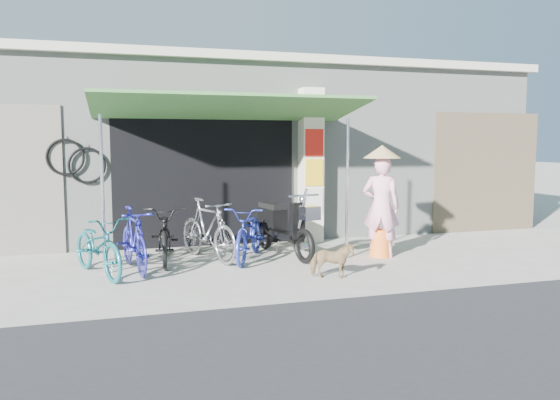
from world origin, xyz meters
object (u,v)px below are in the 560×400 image
object	(u,v)px
bike_blue	(134,239)
bike_navy	(250,233)
bike_teal	(98,246)
moped	(282,226)
nun	(381,202)
bike_black	(166,233)
bike_silver	(208,229)
street_dog	(332,261)

from	to	relation	value
bike_blue	bike_navy	world-z (taller)	bike_blue
bike_blue	bike_navy	bearing A→B (deg)	-1.73
bike_teal	moped	world-z (taller)	moped
moped	nun	distance (m)	1.76
bike_teal	moped	xyz separation A→B (m)	(2.99, 0.66, 0.06)
bike_black	bike_silver	size ratio (longest dim) A/B	1.06
bike_teal	bike_black	size ratio (longest dim) A/B	0.94
bike_navy	nun	bearing A→B (deg)	16.39
bike_black	bike_blue	bearing A→B (deg)	-129.82
bike_silver	street_dog	world-z (taller)	bike_silver
bike_black	street_dog	xyz separation A→B (m)	(2.19, -1.80, -0.21)
bike_navy	nun	size ratio (longest dim) A/B	0.92
bike_teal	bike_black	xyz separation A→B (m)	(1.03, 0.69, 0.03)
bike_black	street_dog	bearing A→B (deg)	-34.31
street_dog	bike_navy	bearing A→B (deg)	48.17
bike_teal	moped	size ratio (longest dim) A/B	0.87
moped	bike_black	bearing A→B (deg)	166.58
bike_navy	moped	xyz separation A→B (m)	(0.61, 0.21, 0.05)
bike_silver	bike_navy	bearing A→B (deg)	-38.85
nun	bike_black	bearing A→B (deg)	20.75
street_dog	moped	distance (m)	1.80
bike_silver	moped	size ratio (longest dim) A/B	0.87
street_dog	nun	xyz separation A→B (m)	(1.39, 1.22, 0.67)
bike_teal	bike_blue	bearing A→B (deg)	-4.55
bike_navy	moped	world-z (taller)	moped
bike_blue	moped	size ratio (longest dim) A/B	0.83
bike_teal	nun	size ratio (longest dim) A/B	0.90
bike_teal	bike_blue	distance (m)	0.54
bike_navy	street_dog	distance (m)	1.78
bike_blue	bike_silver	world-z (taller)	bike_silver
bike_blue	bike_black	bearing A→B (deg)	34.84
bike_silver	bike_navy	distance (m)	0.71
bike_navy	nun	distance (m)	2.30
bike_teal	bike_navy	distance (m)	2.42
bike_teal	nun	bearing A→B (deg)	-21.19
moped	nun	bearing A→B (deg)	-31.66
bike_blue	moped	world-z (taller)	moped
bike_black	street_dog	distance (m)	2.84
bike_black	moped	size ratio (longest dim) A/B	0.93
bike_navy	street_dog	xyz separation A→B (m)	(0.84, -1.56, -0.20)
street_dog	bike_black	bearing A→B (deg)	70.49
bike_silver	street_dog	size ratio (longest dim) A/B	2.75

